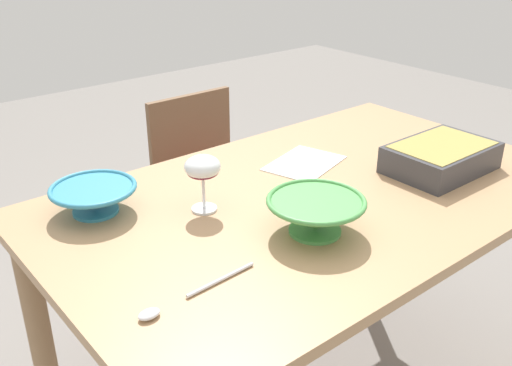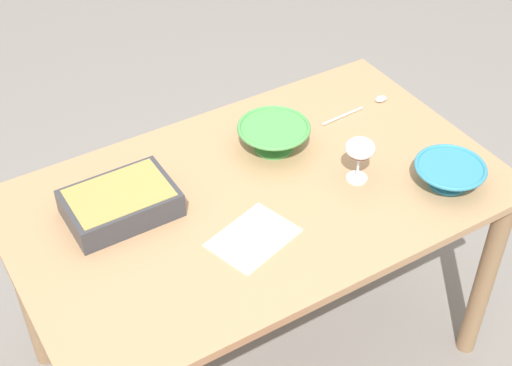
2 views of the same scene
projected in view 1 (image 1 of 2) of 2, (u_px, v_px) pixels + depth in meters
The scene contains 8 objects.
dining_table at pixel (314, 229), 1.59m from camera, with size 1.45×0.87×0.77m.
chair at pixel (208, 186), 2.34m from camera, with size 0.40×0.38×0.80m.
wine_glass at pixel (203, 170), 1.41m from camera, with size 0.09×0.09×0.15m.
casserole_dish at pixel (441, 156), 1.66m from camera, with size 0.31×0.21×0.08m.
mixing_bowl at pixel (316, 214), 1.33m from camera, with size 0.23×0.23×0.09m.
small_bowl at pixel (94, 197), 1.42m from camera, with size 0.21×0.21×0.07m.
serving_spoon at pixel (177, 300), 1.10m from camera, with size 0.28×0.03×0.01m.
napkin at pixel (304, 163), 1.72m from camera, with size 0.23×0.17×0.00m, color white.
Camera 1 is at (1.00, 0.97, 1.45)m, focal length 40.68 mm.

